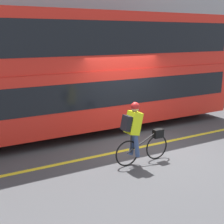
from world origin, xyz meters
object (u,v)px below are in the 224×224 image
Objects in this scene: bus at (83,67)px; street_sign_post at (81,70)px; trash_bin at (158,88)px; cyclist_on_bike at (137,131)px.

bus reaches higher than street_sign_post.
trash_bin is at bearing 27.65° from bus.
bus is 3.48m from cyclist_on_bike.
street_sign_post is (1.16, 2.74, -0.44)m from bus.
bus is at bearing -152.35° from trash_bin.
bus is 11.50× the size of trash_bin.
bus is 6.10m from trash_bin.
street_sign_post is (-4.07, -0.01, 1.07)m from trash_bin.
cyclist_on_bike reaches higher than trash_bin.
trash_bin is (5.28, 5.99, -0.24)m from cyclist_on_bike.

